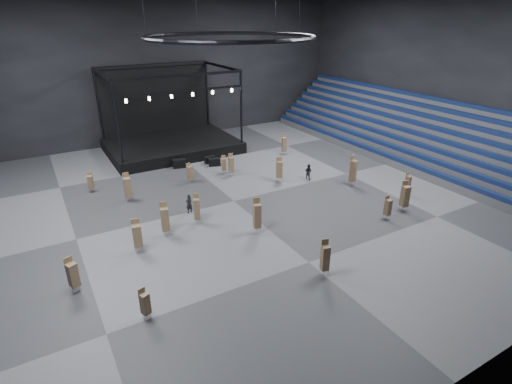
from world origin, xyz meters
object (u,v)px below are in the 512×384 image
chair_stack_15 (284,144)px  stage (170,137)px  chair_stack_7 (325,257)px  chair_stack_16 (231,164)px  chair_stack_0 (224,164)px  chair_stack_10 (408,183)px  chair_stack_2 (279,169)px  flight_case_right (215,162)px  chair_stack_5 (137,235)px  flight_case_left (179,163)px  chair_stack_1 (90,182)px  flight_case_mid (210,160)px  chair_stack_14 (145,303)px  chair_stack_6 (405,196)px  chair_stack_9 (257,215)px  chair_stack_13 (353,171)px  crew_member (308,172)px  chair_stack_3 (388,207)px  chair_stack_8 (127,186)px  chair_stack_17 (190,172)px  man_center (189,204)px  chair_stack_11 (165,219)px  chair_stack_4 (73,274)px  chair_stack_12 (197,209)px

chair_stack_15 → stage: bearing=162.2°
chair_stack_7 → chair_stack_16: 17.47m
chair_stack_0 → chair_stack_10: 17.11m
chair_stack_2 → chair_stack_0: bearing=152.2°
flight_case_right → chair_stack_5: (-11.22, -12.47, 0.88)m
flight_case_left → chair_stack_16: 5.94m
chair_stack_1 → flight_case_mid: bearing=27.2°
flight_case_mid → chair_stack_15: chair_stack_15 is taller
chair_stack_2 → chair_stack_14: chair_stack_2 is taller
chair_stack_6 → chair_stack_9: bearing=177.9°
chair_stack_13 → chair_stack_15: chair_stack_13 is taller
chair_stack_1 → chair_stack_6: size_ratio=0.71×
chair_stack_1 → chair_stack_14: size_ratio=0.99×
chair_stack_13 → chair_stack_15: (-0.51, 10.50, -0.26)m
chair_stack_16 → chair_stack_5: bearing=-129.0°
flight_case_left → chair_stack_2: bearing=-50.5°
flight_case_left → chair_stack_16: (3.63, -4.64, 0.73)m
chair_stack_7 → crew_member: chair_stack_7 is taller
flight_case_right → chair_stack_13: 14.19m
chair_stack_3 → chair_stack_8: bearing=139.4°
chair_stack_3 → chair_stack_17: size_ratio=1.02×
flight_case_mid → chair_stack_9: size_ratio=0.42×
chair_stack_2 → man_center: size_ratio=1.51×
chair_stack_8 → chair_stack_11: 7.23m
flight_case_mid → chair_stack_2: bearing=-65.8°
chair_stack_4 → chair_stack_5: size_ratio=0.93×
chair_stack_7 → chair_stack_15: 22.54m
flight_case_right → chair_stack_17: chair_stack_17 is taller
chair_stack_4 → chair_stack_11: bearing=7.1°
stage → chair_stack_8: stage is taller
stage → chair_stack_16: (2.45, -10.92, -0.28)m
crew_member → chair_stack_1: bearing=47.1°
stage → chair_stack_4: size_ratio=6.25×
flight_case_right → chair_stack_4: 21.42m
chair_stack_16 → flight_case_mid: bearing=107.4°
chair_stack_1 → chair_stack_6: chair_stack_6 is taller
flight_case_left → chair_stack_6: (12.14, -18.37, 0.90)m
chair_stack_11 → chair_stack_10: bearing=-2.2°
flight_case_left → chair_stack_11: bearing=-114.0°
chair_stack_3 → chair_stack_7: chair_stack_7 is taller
flight_case_right → flight_case_mid: bearing=94.8°
flight_case_right → chair_stack_8: chair_stack_8 is taller
chair_stack_6 → chair_stack_8: chair_stack_6 is taller
chair_stack_2 → man_center: (-9.69, -1.80, -0.48)m
chair_stack_0 → chair_stack_3: chair_stack_3 is taller
crew_member → chair_stack_15: bearing=-37.3°
chair_stack_9 → chair_stack_16: chair_stack_9 is taller
flight_case_mid → chair_stack_13: (8.84, -12.11, 1.12)m
chair_stack_10 → crew_member: chair_stack_10 is taller
chair_stack_12 → chair_stack_16: bearing=70.3°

